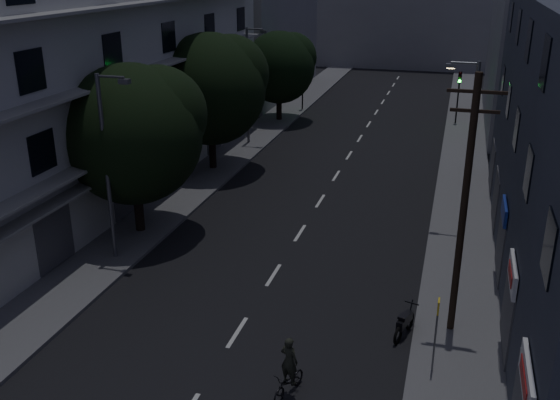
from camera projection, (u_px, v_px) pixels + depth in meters
The scene contains 20 objects.
ground at pixel (338, 173), 38.67m from camera, with size 160.00×160.00×0.00m, color black.
sidewalk_left at pixel (224, 162), 40.57m from camera, with size 3.00×90.00×0.15m, color #565659.
sidewalk_right at pixel (463, 183), 36.71m from camera, with size 3.00×90.00×0.15m, color #565659.
lane_markings at pixel (355, 146), 44.28m from camera, with size 0.15×60.50×0.01m.
building_left at pixel (94, 68), 32.97m from camera, with size 7.00×36.00×14.00m.
building_far_left at pixel (263, 10), 59.55m from camera, with size 6.00×20.00×16.00m, color slate.
building_far_right at pixel (534, 41), 48.52m from camera, with size 6.00×20.00×13.00m, color slate.
building_far_end at pixel (409, 25), 77.28m from camera, with size 24.00×8.00×10.00m, color slate.
tree_near at pixel (134, 129), 28.43m from camera, with size 6.47×6.47×7.98m.
tree_mid at pixel (211, 85), 37.52m from camera, with size 6.75×6.75×8.30m.
tree_far at pixel (280, 65), 49.81m from camera, with size 5.73×5.73×7.09m.
traffic_signal_far_right at pixel (459, 86), 49.09m from camera, with size 0.28×0.37×4.10m.
traffic_signal_far_left at pixel (303, 75), 53.78m from camera, with size 0.28×0.37×4.10m.
street_lamp_left_near at pixel (108, 160), 25.83m from camera, with size 1.51×0.25×8.00m.
street_lamp_right at pixel (468, 139), 28.92m from camera, with size 1.51×0.25×8.00m.
street_lamp_left_far at pixel (249, 80), 43.21m from camera, with size 1.51×0.25×8.00m.
utility_pole at pixel (464, 204), 20.38m from camera, with size 1.80×0.24×9.00m.
bus_stop_sign at pixel (437, 322), 19.17m from camera, with size 0.06×0.35×2.52m.
motorcycle at pixel (404, 324), 21.76m from camera, with size 0.71×1.73×1.14m.
cyclist at pixel (289, 376), 18.68m from camera, with size 0.99×1.66×1.99m.
Camera 1 is at (6.68, -11.27, 12.26)m, focal length 40.00 mm.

